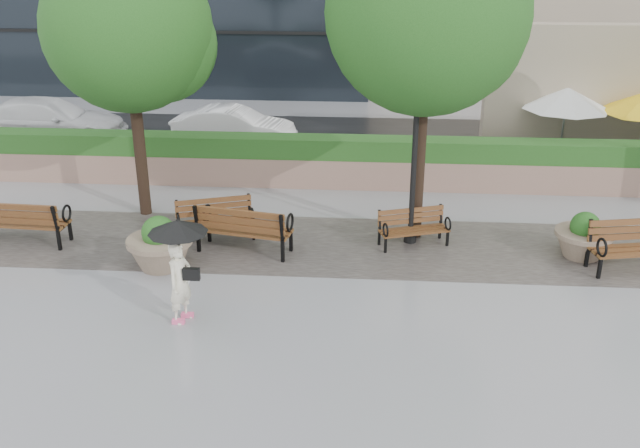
# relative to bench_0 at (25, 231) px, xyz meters

# --- Properties ---
(ground) EXTENTS (100.00, 100.00, 0.00)m
(ground) POSITION_rel_bench_0_xyz_m (6.49, -2.61, -0.31)
(ground) COLOR gray
(ground) RESTS_ON ground
(cobble_strip) EXTENTS (28.00, 3.20, 0.01)m
(cobble_strip) POSITION_rel_bench_0_xyz_m (6.49, 0.39, -0.31)
(cobble_strip) COLOR #383330
(cobble_strip) RESTS_ON ground
(hedge_wall) EXTENTS (24.00, 0.80, 1.35)m
(hedge_wall) POSITION_rel_bench_0_xyz_m (6.49, 4.39, 0.35)
(hedge_wall) COLOR #926C5E
(hedge_wall) RESTS_ON ground
(asphalt_street) EXTENTS (40.00, 7.00, 0.00)m
(asphalt_street) POSITION_rel_bench_0_xyz_m (6.49, 8.39, -0.31)
(asphalt_street) COLOR black
(asphalt_street) RESTS_ON ground
(bench_0) EXTENTS (2.00, 0.88, 1.05)m
(bench_0) POSITION_rel_bench_0_xyz_m (0.00, 0.00, 0.00)
(bench_0) COLOR brown
(bench_0) RESTS_ON ground
(bench_1) EXTENTS (1.83, 1.19, 0.92)m
(bench_1) POSITION_rel_bench_0_xyz_m (4.21, 0.53, -0.04)
(bench_1) COLOR brown
(bench_1) RESTS_ON ground
(bench_2) EXTENTS (2.15, 1.20, 1.09)m
(bench_2) POSITION_rel_bench_0_xyz_m (4.97, -0.08, 0.01)
(bench_2) COLOR brown
(bench_2) RESTS_ON ground
(bench_3) EXTENTS (1.63, 1.06, 0.82)m
(bench_3) POSITION_rel_bench_0_xyz_m (8.65, 0.51, -0.07)
(bench_3) COLOR brown
(bench_3) RESTS_ON ground
(bench_4) EXTENTS (2.05, 1.13, 1.04)m
(bench_4) POSITION_rel_bench_0_xyz_m (13.16, -0.38, -0.00)
(bench_4) COLOR brown
(bench_4) RESTS_ON ground
(planter_left) EXTENTS (1.35, 1.35, 1.13)m
(planter_left) POSITION_rel_bench_0_xyz_m (3.37, -0.96, 0.13)
(planter_left) COLOR #7F6B56
(planter_left) RESTS_ON ground
(planter_right) EXTENTS (1.21, 1.21, 1.02)m
(planter_right) POSITION_rel_bench_0_xyz_m (12.24, 0.21, 0.09)
(planter_right) COLOR #7F6B56
(planter_right) RESTS_ON ground
(lamppost) EXTENTS (0.28, 0.28, 4.33)m
(lamppost) POSITION_rel_bench_0_xyz_m (8.59, 0.71, 1.60)
(lamppost) COLOR black
(lamppost) RESTS_ON ground
(tree_0) EXTENTS (3.83, 3.80, 6.38)m
(tree_0) POSITION_rel_bench_0_xyz_m (2.30, 2.05, 4.05)
(tree_0) COLOR black
(tree_0) RESTS_ON ground
(tree_1) EXTENTS (4.19, 4.19, 7.04)m
(tree_1) POSITION_rel_bench_0_xyz_m (8.87, 1.13, 4.51)
(tree_1) COLOR black
(tree_1) RESTS_ON ground
(patio_umb_white) EXTENTS (2.50, 2.50, 2.30)m
(patio_umb_white) POSITION_rel_bench_0_xyz_m (13.23, 6.63, 1.68)
(patio_umb_white) COLOR black
(patio_umb_white) RESTS_ON ground
(car_left) EXTENTS (5.13, 2.42, 1.45)m
(car_left) POSITION_rel_bench_0_xyz_m (-2.79, 7.84, 0.41)
(car_left) COLOR white
(car_left) RESTS_ON ground
(car_right) EXTENTS (4.00, 1.74, 1.28)m
(car_right) POSITION_rel_bench_0_xyz_m (3.27, 7.83, 0.33)
(car_right) COLOR white
(car_right) RESTS_ON ground
(pedestrian) EXTENTS (1.05, 1.05, 1.92)m
(pedestrian) POSITION_rel_bench_0_xyz_m (4.36, -3.03, 0.86)
(pedestrian) COLOR #EDE4C7
(pedestrian) RESTS_ON ground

